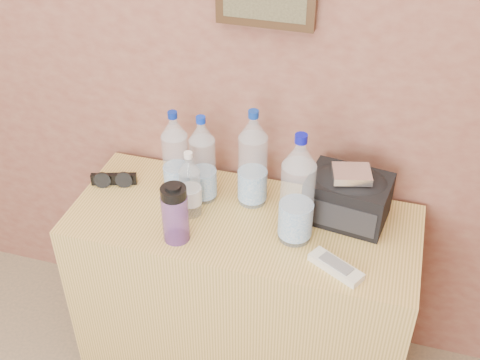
{
  "coord_description": "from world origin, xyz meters",
  "views": [
    {
      "loc": [
        0.64,
        0.3,
        1.97
      ],
      "look_at": [
        0.23,
        1.71,
        0.89
      ],
      "focal_mm": 45.0,
      "sensor_mm": 36.0,
      "label": 1
    }
  ],
  "objects_px": {
    "pet_large_d": "(297,195)",
    "toiletry_bag": "(348,196)",
    "foil_packet": "(352,174)",
    "pet_large_c": "(203,163)",
    "nalgene_bottle": "(175,213)",
    "pet_large_b": "(253,163)",
    "sunglasses": "(114,179)",
    "dresser": "(243,294)",
    "pet_small": "(190,187)",
    "pet_large_a": "(176,159)",
    "ac_remote": "(336,267)"
  },
  "relations": [
    {
      "from": "pet_large_c",
      "to": "nalgene_bottle",
      "type": "relative_size",
      "value": 1.55
    },
    {
      "from": "dresser",
      "to": "nalgene_bottle",
      "type": "distance_m",
      "value": 0.51
    },
    {
      "from": "sunglasses",
      "to": "ac_remote",
      "type": "xyz_separation_m",
      "value": [
        0.81,
        -0.2,
        -0.01
      ]
    },
    {
      "from": "sunglasses",
      "to": "toiletry_bag",
      "type": "relative_size",
      "value": 0.63
    },
    {
      "from": "dresser",
      "to": "foil_packet",
      "type": "bearing_deg",
      "value": 15.29
    },
    {
      "from": "pet_large_b",
      "to": "nalgene_bottle",
      "type": "relative_size",
      "value": 1.71
    },
    {
      "from": "dresser",
      "to": "pet_large_c",
      "type": "relative_size",
      "value": 3.62
    },
    {
      "from": "sunglasses",
      "to": "foil_packet",
      "type": "xyz_separation_m",
      "value": [
        0.81,
        0.03,
        0.16
      ]
    },
    {
      "from": "pet_small",
      "to": "foil_packet",
      "type": "bearing_deg",
      "value": 11.95
    },
    {
      "from": "sunglasses",
      "to": "toiletry_bag",
      "type": "xyz_separation_m",
      "value": [
        0.8,
        0.05,
        0.07
      ]
    },
    {
      "from": "pet_large_b",
      "to": "pet_small",
      "type": "xyz_separation_m",
      "value": [
        -0.17,
        -0.12,
        -0.05
      ]
    },
    {
      "from": "pet_large_a",
      "to": "sunglasses",
      "type": "bearing_deg",
      "value": -176.91
    },
    {
      "from": "pet_small",
      "to": "ac_remote",
      "type": "xyz_separation_m",
      "value": [
        0.5,
        -0.13,
        -0.09
      ]
    },
    {
      "from": "pet_large_d",
      "to": "toiletry_bag",
      "type": "relative_size",
      "value": 1.49
    },
    {
      "from": "pet_large_a",
      "to": "pet_large_d",
      "type": "bearing_deg",
      "value": -14.2
    },
    {
      "from": "pet_large_c",
      "to": "nalgene_bottle",
      "type": "height_order",
      "value": "pet_large_c"
    },
    {
      "from": "pet_small",
      "to": "pet_large_b",
      "type": "bearing_deg",
      "value": 34.27
    },
    {
      "from": "ac_remote",
      "to": "toiletry_bag",
      "type": "height_order",
      "value": "toiletry_bag"
    },
    {
      "from": "pet_large_d",
      "to": "ac_remote",
      "type": "bearing_deg",
      "value": -36.29
    },
    {
      "from": "pet_small",
      "to": "nalgene_bottle",
      "type": "height_order",
      "value": "pet_small"
    },
    {
      "from": "pet_small",
      "to": "pet_large_c",
      "type": "bearing_deg",
      "value": 82.71
    },
    {
      "from": "sunglasses",
      "to": "pet_large_a",
      "type": "bearing_deg",
      "value": -14.7
    },
    {
      "from": "dresser",
      "to": "nalgene_bottle",
      "type": "bearing_deg",
      "value": -139.74
    },
    {
      "from": "pet_large_c",
      "to": "toiletry_bag",
      "type": "xyz_separation_m",
      "value": [
        0.48,
        0.03,
        -0.05
      ]
    },
    {
      "from": "nalgene_bottle",
      "to": "sunglasses",
      "type": "xyz_separation_m",
      "value": [
        -0.31,
        0.2,
        -0.08
      ]
    },
    {
      "from": "pet_large_c",
      "to": "pet_small",
      "type": "relative_size",
      "value": 1.33
    },
    {
      "from": "nalgene_bottle",
      "to": "sunglasses",
      "type": "bearing_deg",
      "value": 146.96
    },
    {
      "from": "dresser",
      "to": "pet_large_d",
      "type": "bearing_deg",
      "value": -12.17
    },
    {
      "from": "pet_large_d",
      "to": "sunglasses",
      "type": "distance_m",
      "value": 0.69
    },
    {
      "from": "pet_large_b",
      "to": "nalgene_bottle",
      "type": "distance_m",
      "value": 0.31
    },
    {
      "from": "ac_remote",
      "to": "toiletry_bag",
      "type": "xyz_separation_m",
      "value": [
        -0.01,
        0.25,
        0.07
      ]
    },
    {
      "from": "pet_large_d",
      "to": "nalgene_bottle",
      "type": "relative_size",
      "value": 1.85
    },
    {
      "from": "sunglasses",
      "to": "pet_large_d",
      "type": "bearing_deg",
      "value": -26.03
    },
    {
      "from": "pet_large_b",
      "to": "sunglasses",
      "type": "xyz_separation_m",
      "value": [
        -0.49,
        -0.04,
        -0.13
      ]
    },
    {
      "from": "ac_remote",
      "to": "toiletry_bag",
      "type": "bearing_deg",
      "value": 120.84
    },
    {
      "from": "foil_packet",
      "to": "pet_large_d",
      "type": "bearing_deg",
      "value": -138.41
    },
    {
      "from": "pet_small",
      "to": "toiletry_bag",
      "type": "distance_m",
      "value": 0.5
    },
    {
      "from": "pet_large_a",
      "to": "nalgene_bottle",
      "type": "relative_size",
      "value": 1.57
    },
    {
      "from": "dresser",
      "to": "pet_large_c",
      "type": "bearing_deg",
      "value": 154.68
    },
    {
      "from": "pet_large_c",
      "to": "foil_packet",
      "type": "xyz_separation_m",
      "value": [
        0.48,
        0.01,
        0.05
      ]
    },
    {
      "from": "pet_large_c",
      "to": "nalgene_bottle",
      "type": "bearing_deg",
      "value": -93.39
    },
    {
      "from": "nalgene_bottle",
      "to": "ac_remote",
      "type": "relative_size",
      "value": 1.19
    },
    {
      "from": "pet_large_b",
      "to": "pet_large_c",
      "type": "relative_size",
      "value": 1.1
    },
    {
      "from": "pet_large_c",
      "to": "foil_packet",
      "type": "height_order",
      "value": "pet_large_c"
    },
    {
      "from": "sunglasses",
      "to": "pet_small",
      "type": "bearing_deg",
      "value": -31.02
    },
    {
      "from": "sunglasses",
      "to": "foil_packet",
      "type": "bearing_deg",
      "value": -15.64
    },
    {
      "from": "toiletry_bag",
      "to": "foil_packet",
      "type": "distance_m",
      "value": 0.1
    },
    {
      "from": "dresser",
      "to": "ac_remote",
      "type": "xyz_separation_m",
      "value": [
        0.33,
        -0.15,
        0.37
      ]
    },
    {
      "from": "pet_small",
      "to": "ac_remote",
      "type": "bearing_deg",
      "value": -14.7
    },
    {
      "from": "dresser",
      "to": "pet_large_d",
      "type": "xyz_separation_m",
      "value": [
        0.18,
        -0.04,
        0.52
      ]
    }
  ]
}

